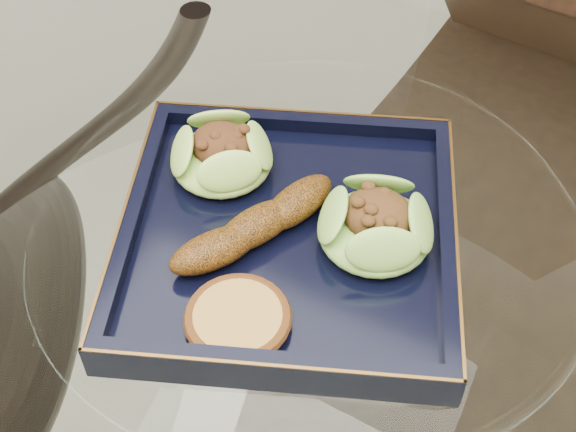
% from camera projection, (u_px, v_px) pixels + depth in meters
% --- Properties ---
extents(dining_table, '(1.13, 1.13, 0.77)m').
position_uv_depth(dining_table, '(305.00, 377.00, 0.77)').
color(dining_table, white).
rests_on(dining_table, ground).
extents(dining_chair, '(0.45, 0.45, 0.95)m').
position_uv_depth(dining_chair, '(522.00, 222.00, 0.99)').
color(dining_chair, black).
rests_on(dining_chair, ground).
extents(navy_plate, '(0.35, 0.35, 0.02)m').
position_uv_depth(navy_plate, '(288.00, 240.00, 0.66)').
color(navy_plate, black).
rests_on(navy_plate, dining_table).
extents(lettuce_wrap_left, '(0.10, 0.10, 0.03)m').
position_uv_depth(lettuce_wrap_left, '(222.00, 157.00, 0.69)').
color(lettuce_wrap_left, '#6CA02E').
rests_on(lettuce_wrap_left, navy_plate).
extents(lettuce_wrap_right, '(0.09, 0.09, 0.03)m').
position_uv_depth(lettuce_wrap_right, '(375.00, 228.00, 0.63)').
color(lettuce_wrap_right, '#558F29').
rests_on(lettuce_wrap_right, navy_plate).
extents(roasted_plantain, '(0.09, 0.15, 0.03)m').
position_uv_depth(roasted_plantain, '(257.00, 226.00, 0.64)').
color(roasted_plantain, '#5E3509').
rests_on(roasted_plantain, navy_plate).
extents(crumb_patty, '(0.09, 0.09, 0.01)m').
position_uv_depth(crumb_patty, '(238.00, 319.00, 0.59)').
color(crumb_patty, '#B3823B').
rests_on(crumb_patty, navy_plate).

